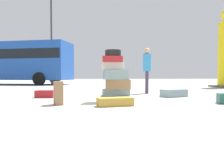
# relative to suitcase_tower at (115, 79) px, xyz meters

# --- Properties ---
(ground_plane) EXTENTS (80.00, 80.00, 0.00)m
(ground_plane) POSITION_rel_suitcase_tower_xyz_m (-0.14, -0.41, -0.57)
(ground_plane) COLOR #ADA89E
(suitcase_tower) EXTENTS (0.74, 0.59, 1.32)m
(suitcase_tower) POSITION_rel_suitcase_tower_xyz_m (0.00, 0.00, 0.00)
(suitcase_tower) COLOR olive
(suitcase_tower) RESTS_ON ground
(suitcase_maroon_right_side) EXTENTS (0.56, 0.40, 0.22)m
(suitcase_maroon_right_side) POSITION_rel_suitcase_tower_xyz_m (-2.03, 1.15, -0.46)
(suitcase_maroon_right_side) COLOR maroon
(suitcase_maroon_right_side) RESTS_ON ground
(suitcase_tan_upright_blue) EXTENTS (0.82, 0.49, 0.19)m
(suitcase_tan_upright_blue) POSITION_rel_suitcase_tower_xyz_m (-0.06, -0.85, -0.48)
(suitcase_tan_upright_blue) COLOR #B28C33
(suitcase_tan_upright_blue) RESTS_ON ground
(suitcase_brown_behind_tower) EXTENTS (0.27, 0.37, 0.54)m
(suitcase_brown_behind_tower) POSITION_rel_suitcase_tower_xyz_m (-1.34, -0.54, -0.31)
(suitcase_brown_behind_tower) COLOR olive
(suitcase_brown_behind_tower) RESTS_ON ground
(suitcase_slate_foreground_near) EXTENTS (0.88, 0.69, 0.23)m
(suitcase_slate_foreground_near) POSITION_rel_suitcase_tower_xyz_m (1.93, 1.11, -0.46)
(suitcase_slate_foreground_near) COLOR gray
(suitcase_slate_foreground_near) RESTS_ON ground
(person_bearded_onlooker) EXTENTS (0.30, 0.34, 1.69)m
(person_bearded_onlooker) POSITION_rel_suitcase_tower_xyz_m (1.38, 2.46, 0.43)
(person_bearded_onlooker) COLOR #3F334C
(person_bearded_onlooker) RESTS_ON ground
(parked_bus) EXTENTS (9.71, 4.76, 3.15)m
(parked_bus) POSITION_rel_suitcase_tower_xyz_m (-7.19, 11.96, 1.26)
(parked_bus) COLOR #1E4CA5
(parked_bus) RESTS_ON ground
(lamp_post) EXTENTS (0.36, 0.36, 6.49)m
(lamp_post) POSITION_rel_suitcase_tower_xyz_m (-3.64, 9.89, 3.63)
(lamp_post) COLOR #333338
(lamp_post) RESTS_ON ground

